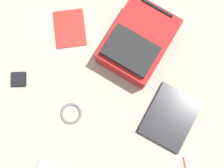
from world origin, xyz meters
name	(u,v)px	position (x,y,z in m)	size (l,w,h in m)	color
ground_plane	(104,89)	(0.00, 0.00, 0.00)	(3.70, 3.70, 0.00)	gray
backpack	(137,43)	(-0.19, -0.28, 0.09)	(0.51, 0.55, 0.21)	maroon
laptop	(170,117)	(-0.41, 0.15, 0.02)	(0.40, 0.43, 0.03)	black
book_comic	(70,28)	(0.24, -0.38, 0.01)	(0.23, 0.28, 0.01)	silver
computer_mouse	(44,164)	(0.32, 0.46, 0.02)	(0.06, 0.11, 0.04)	silver
cable_coil	(71,114)	(0.19, 0.16, 0.01)	(0.13, 0.13, 0.01)	#4C4C51
earbud_pouch	(19,79)	(0.53, -0.03, 0.01)	(0.09, 0.09, 0.03)	black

